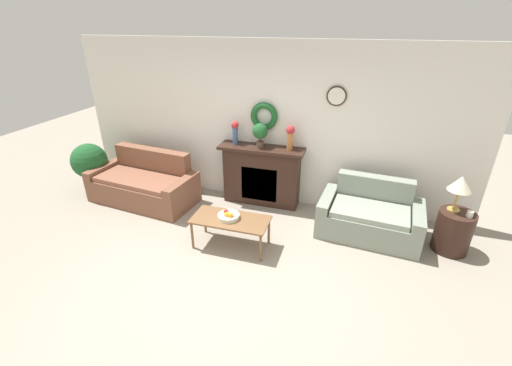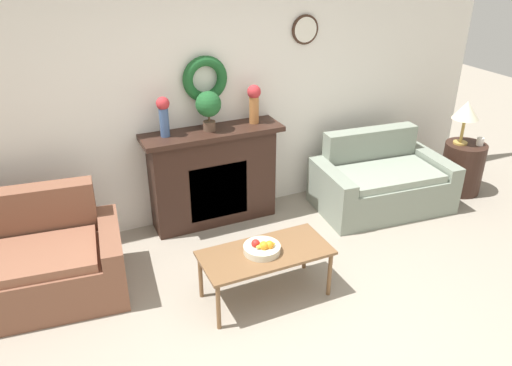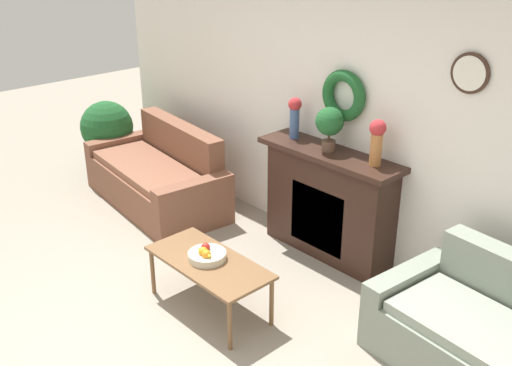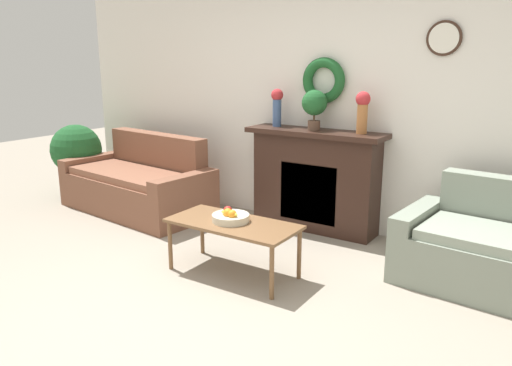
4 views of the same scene
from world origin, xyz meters
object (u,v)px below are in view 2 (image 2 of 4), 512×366
object	(u,v)px
coffee_table	(265,256)
potted_plant_on_mantel	(208,106)
fireplace	(213,176)
fruit_bowl	(262,248)
vase_on_mantel_right	(254,101)
loveseat_right	(381,182)
couch_left	(8,269)
table_lamp	(466,111)
vase_on_mantel_left	(164,114)
side_table_by_loveseat	(462,168)
mug	(480,142)

from	to	relation	value
coffee_table	potted_plant_on_mantel	bearing A→B (deg)	88.91
fireplace	fruit_bowl	distance (m)	1.38
fruit_bowl	vase_on_mantel_right	xyz separation A→B (m)	(0.55, 1.38, 0.79)
potted_plant_on_mantel	loveseat_right	bearing A→B (deg)	-13.62
loveseat_right	vase_on_mantel_right	size ratio (longest dim) A/B	3.83
couch_left	coffee_table	xyz separation A→B (m)	(1.96, -0.85, 0.10)
fireplace	table_lamp	size ratio (longest dim) A/B	2.80
vase_on_mantel_left	potted_plant_on_mantel	size ratio (longest dim) A/B	0.99
couch_left	coffee_table	bearing A→B (deg)	-17.02
fruit_bowl	vase_on_mantel_left	distance (m)	1.63
potted_plant_on_mantel	coffee_table	bearing A→B (deg)	-91.09
side_table_by_loveseat	vase_on_mantel_right	xyz separation A→B (m)	(-2.46, 0.57, 0.97)
vase_on_mantel_left	potted_plant_on_mantel	world-z (taller)	potted_plant_on_mantel
mug	vase_on_mantel_right	distance (m)	2.72
side_table_by_loveseat	vase_on_mantel_right	bearing A→B (deg)	167.00
couch_left	potted_plant_on_mantel	world-z (taller)	potted_plant_on_mantel
potted_plant_on_mantel	vase_on_mantel_left	bearing A→B (deg)	177.41
side_table_by_loveseat	potted_plant_on_mantel	distance (m)	3.17
mug	potted_plant_on_mantel	world-z (taller)	potted_plant_on_mantel
vase_on_mantel_left	side_table_by_loveseat	bearing A→B (deg)	-9.49
fireplace	coffee_table	size ratio (longest dim) A/B	1.32
side_table_by_loveseat	vase_on_mantel_left	xyz separation A→B (m)	(-3.40, 0.57, 0.97)
fruit_bowl	mug	bearing A→B (deg)	13.18
side_table_by_loveseat	couch_left	bearing A→B (deg)	179.66
coffee_table	fruit_bowl	xyz separation A→B (m)	(-0.03, 0.00, 0.08)
fruit_bowl	couch_left	bearing A→B (deg)	156.41
vase_on_mantel_right	potted_plant_on_mantel	size ratio (longest dim) A/B	1.00
couch_left	side_table_by_loveseat	world-z (taller)	couch_left
couch_left	vase_on_mantel_left	world-z (taller)	vase_on_mantel_left
loveseat_right	mug	xyz separation A→B (m)	(1.22, -0.18, 0.36)
mug	coffee_table	bearing A→B (deg)	-166.63
fruit_bowl	mug	distance (m)	3.21
table_lamp	mug	size ratio (longest dim) A/B	5.72
loveseat_right	fruit_bowl	xyz separation A→B (m)	(-1.90, -0.91, 0.20)
coffee_table	mug	xyz separation A→B (m)	(3.09, 0.73, 0.24)
loveseat_right	side_table_by_loveseat	size ratio (longest dim) A/B	2.53
fruit_bowl	potted_plant_on_mantel	world-z (taller)	potted_plant_on_mantel
loveseat_right	potted_plant_on_mantel	xyz separation A→B (m)	(-1.85, 0.45, 1.01)
couch_left	vase_on_mantel_left	distance (m)	1.90
side_table_by_loveseat	table_lamp	distance (m)	0.70
fruit_bowl	vase_on_mantel_right	distance (m)	1.68
fruit_bowl	side_table_by_loveseat	world-z (taller)	side_table_by_loveseat
fireplace	side_table_by_loveseat	distance (m)	2.99
couch_left	vase_on_mantel_left	xyz separation A→B (m)	(1.54, 0.54, 0.97)
couch_left	vase_on_mantel_right	xyz separation A→B (m)	(2.48, 0.54, 0.97)
table_lamp	vase_on_mantel_right	bearing A→B (deg)	167.77
couch_left	side_table_by_loveseat	distance (m)	4.94
mug	table_lamp	bearing A→B (deg)	141.84
fireplace	loveseat_right	distance (m)	1.89
fruit_bowl	coffee_table	bearing A→B (deg)	-8.12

